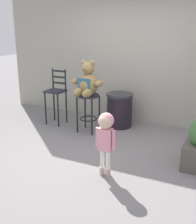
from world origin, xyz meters
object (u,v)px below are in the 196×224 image
object	(u,v)px
bar_stool_with_teddy	(88,105)
teddy_bear	(87,83)
bar_chair_empty	(56,94)
trash_bin	(120,110)
child_walking	(106,131)

from	to	relation	value
bar_stool_with_teddy	teddy_bear	world-z (taller)	teddy_bear
teddy_bear	bar_chair_empty	xyz separation A→B (m)	(-0.82, 0.17, -0.34)
teddy_bear	trash_bin	world-z (taller)	teddy_bear
teddy_bear	child_walking	distance (m)	1.74
bar_stool_with_teddy	teddy_bear	size ratio (longest dim) A/B	1.14
trash_bin	child_walking	bearing A→B (deg)	-73.37
trash_bin	bar_chair_empty	distance (m)	1.35
child_walking	trash_bin	size ratio (longest dim) A/B	1.31
bar_stool_with_teddy	bar_chair_empty	bearing A→B (deg)	170.89
teddy_bear	bar_chair_empty	distance (m)	0.91
bar_chair_empty	child_walking	bearing A→B (deg)	-39.93
bar_stool_with_teddy	bar_chair_empty	size ratio (longest dim) A/B	0.65
teddy_bear	bar_chair_empty	world-z (taller)	teddy_bear
teddy_bear	child_walking	bearing A→B (deg)	-53.56
bar_stool_with_teddy	bar_chair_empty	xyz separation A→B (m)	(-0.82, 0.13, 0.10)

